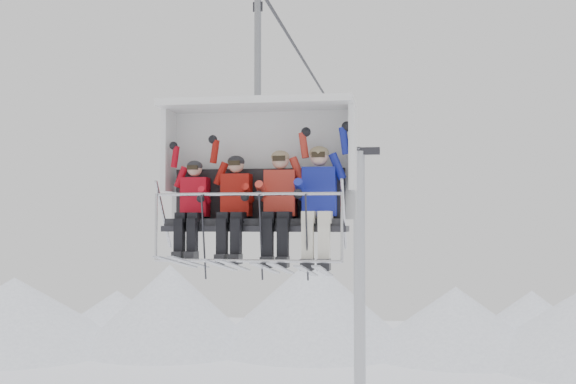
# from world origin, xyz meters

# --- Properties ---
(ridgeline) EXTENTS (72.00, 21.00, 7.00)m
(ridgeline) POSITION_xyz_m (-1.58, 42.05, 2.84)
(ridgeline) COLOR white
(ridgeline) RESTS_ON ground
(lift_tower_right) EXTENTS (2.00, 1.80, 13.48)m
(lift_tower_right) POSITION_xyz_m (0.00, 22.00, 5.78)
(lift_tower_right) COLOR #ADB0B5
(lift_tower_right) RESTS_ON ground
(haul_cable) EXTENTS (0.06, 50.00, 0.06)m
(haul_cable) POSITION_xyz_m (0.00, 0.00, 13.30)
(haul_cable) COLOR #2A2A2F
(haul_cable) RESTS_ON lift_tower_left
(chairlift_carrier) EXTENTS (2.71, 1.17, 3.98)m
(chairlift_carrier) POSITION_xyz_m (0.00, -2.62, 10.75)
(chairlift_carrier) COLOR black
(chairlift_carrier) RESTS_ON haul_cable
(skier_far_left) EXTENTS (0.37, 1.69, 1.51)m
(skier_far_left) POSITION_xyz_m (-0.88, -2.95, 10.18)
(skier_far_left) COLOR red
(skier_far_left) RESTS_ON chairlift_carrier
(skier_center_left) EXTENTS (0.40, 1.69, 1.61)m
(skier_center_left) POSITION_xyz_m (-0.29, -2.94, 10.20)
(skier_center_left) COLOR #A7170F
(skier_center_left) RESTS_ON chairlift_carrier
(skier_center_right) EXTENTS (0.43, 1.69, 1.70)m
(skier_center_right) POSITION_xyz_m (0.34, -2.93, 10.23)
(skier_center_right) COLOR red
(skier_center_right) RESTS_ON chairlift_carrier
(skier_far_right) EXTENTS (0.45, 1.69, 1.78)m
(skier_far_right) POSITION_xyz_m (0.88, -2.93, 10.26)
(skier_far_right) COLOR #19249D
(skier_far_right) RESTS_ON chairlift_carrier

